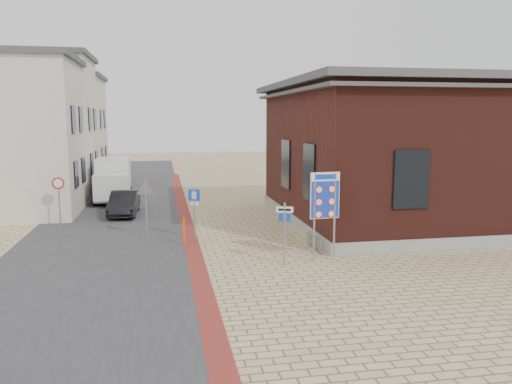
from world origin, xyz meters
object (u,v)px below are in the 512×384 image
object	(u,v)px
parking_sign	(194,205)
bollard	(184,232)
sedan	(124,203)
essen_sign	(285,225)
box_truck	(113,179)
border_sign	(325,197)

from	to	relation	value
parking_sign	bollard	world-z (taller)	parking_sign
sedan	essen_sign	size ratio (longest dim) A/B	1.75
sedan	bollard	xyz separation A→B (m)	(2.82, -6.99, -0.07)
box_truck	bollard	xyz separation A→B (m)	(3.80, -11.82, -0.78)
sedan	parking_sign	size ratio (longest dim) A/B	1.73
sedan	bollard	world-z (taller)	sedan
box_truck	parking_sign	bearing A→B (deg)	-70.37
border_sign	parking_sign	bearing A→B (deg)	132.43
sedan	essen_sign	distance (m)	12.07
sedan	box_truck	world-z (taller)	box_truck
sedan	box_truck	xyz separation A→B (m)	(-0.98, 4.83, 0.70)
sedan	box_truck	distance (m)	4.98
border_sign	essen_sign	world-z (taller)	border_sign
essen_sign	bollard	xyz separation A→B (m)	(-3.31, 3.38, -0.87)
bollard	parking_sign	bearing A→B (deg)	59.62
essen_sign	parking_sign	size ratio (longest dim) A/B	0.99
parking_sign	bollard	xyz separation A→B (m)	(-0.48, -0.82, -0.93)
bollard	essen_sign	bearing A→B (deg)	-45.58
parking_sign	box_truck	bearing A→B (deg)	134.45
border_sign	essen_sign	distance (m)	1.75
parking_sign	border_sign	bearing A→B (deg)	-19.60
box_truck	essen_sign	xyz separation A→B (m)	(7.10, -15.19, 0.09)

